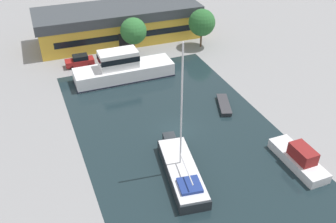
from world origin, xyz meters
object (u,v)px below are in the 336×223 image
quay_tree_near_building (133,31)px  motor_cruiser (123,69)px  parked_car (80,61)px  sailboat_moored (182,170)px  warehouse_building (118,23)px  small_dinghy (224,105)px  quay_tree_by_water (202,23)px  cabin_boat (299,158)px

quay_tree_near_building → motor_cruiser: (-3.85, -6.56, -2.62)m
parked_car → sailboat_moored: 28.04m
warehouse_building → small_dinghy: bearing=-75.0°
quay_tree_by_water → sailboat_moored: 31.53m
quay_tree_by_water → cabin_boat: 30.71m
cabin_boat → quay_tree_by_water: bearing=82.9°
quay_tree_near_building → sailboat_moored: size_ratio=0.45×
quay_tree_by_water → parked_car: bearing=178.7°
parked_car → motor_cruiser: bearing=-140.4°
parked_car → motor_cruiser: (4.89, -6.34, 0.72)m
motor_cruiser → small_dinghy: size_ratio=2.94×
parked_car → small_dinghy: bearing=-139.5°
quay_tree_near_building → small_dinghy: size_ratio=1.30×
quay_tree_near_building → parked_car: quay_tree_near_building is taller
small_dinghy → cabin_boat: cabin_boat is taller
parked_car → quay_tree_by_water: bearing=-89.4°
parked_car → sailboat_moored: size_ratio=0.31×
quay_tree_by_water → cabin_boat: quay_tree_by_water is taller
parked_car → sailboat_moored: bearing=-168.7°
quay_tree_by_water → parked_car: size_ratio=1.48×
quay_tree_by_water → parked_car: 20.44m
sailboat_moored → motor_cruiser: (0.30, 21.32, 0.90)m
sailboat_moored → warehouse_building: bearing=92.7°
quay_tree_near_building → small_dinghy: 19.84m
motor_cruiser → small_dinghy: motor_cruiser is taller
quay_tree_near_building → sailboat_moored: 28.40m
warehouse_building → small_dinghy: (6.19, -26.14, -2.58)m
warehouse_building → cabin_boat: (7.88, -38.57, -2.02)m
quay_tree_by_water → quay_tree_near_building: bearing=176.6°
quay_tree_near_building → parked_car: bearing=-178.6°
sailboat_moored → small_dinghy: 13.70m
parked_car → motor_cruiser: 8.04m
warehouse_building → quay_tree_near_building: quay_tree_near_building is taller
quay_tree_by_water → sailboat_moored: sailboat_moored is taller
warehouse_building → quay_tree_near_building: 7.73m
motor_cruiser → small_dinghy: 15.49m
small_dinghy → cabin_boat: bearing=-62.0°
sailboat_moored → motor_cruiser: bearing=98.1°
warehouse_building → quay_tree_by_water: quay_tree_by_water is taller
motor_cruiser → cabin_boat: 26.95m
motor_cruiser → cabin_boat: bearing=-154.0°
warehouse_building → motor_cruiser: (-3.53, -14.16, -1.28)m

